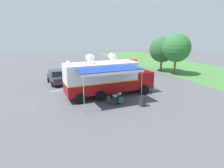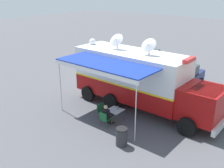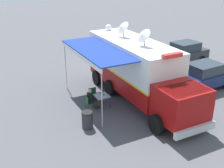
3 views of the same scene
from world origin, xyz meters
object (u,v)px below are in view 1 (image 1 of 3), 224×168
Objects in this scene: water_bottle at (118,94)px; folding_chair_at_table at (120,101)px; command_truck at (108,77)px; folding_chair_beside_table at (110,100)px; car_behind_truck at (98,77)px; folding_table at (117,96)px; car_far_corner at (57,77)px; trash_bin at (142,101)px; seated_responder at (120,98)px.

folding_chair_at_table is at bearing -10.92° from water_bottle.
folding_chair_beside_table is (2.56, -0.87, -1.43)m from command_truck.
folding_table is at bearing -4.92° from car_behind_truck.
water_bottle is 0.26× the size of folding_chair_at_table.
command_truck is 8.27m from car_far_corner.
trash_bin is 0.21× the size of car_behind_truck.
folding_table is at bearing -0.42° from command_truck.
car_behind_truck is 5.25m from car_far_corner.
command_truck is 10.93× the size of folding_chair_beside_table.
car_behind_truck reaches higher than folding_table.
car_behind_truck is (-8.00, 0.68, 0.37)m from folding_chair_at_table.
water_bottle is at bearing -4.12° from car_behind_truck.
folding_chair_at_table is at bearing -4.57° from folding_table.
car_far_corner is (-10.26, -4.06, 0.37)m from folding_chair_at_table.
command_truck is at bearing -156.72° from trash_bin.
folding_chair_at_table is 0.23m from seated_responder.
folding_table is 2.38m from trash_bin.
command_truck is 2.55m from water_bottle.
folding_chair_beside_table is 0.96× the size of trash_bin.
trash_bin reaches higher than folding_table.
folding_chair_at_table is at bearing 51.52° from folding_chair_beside_table.
car_behind_truck is at bearing -172.77° from trash_bin.
folding_chair_at_table is at bearing 0.40° from seated_responder.
trash_bin is 12.54m from car_far_corner.
seated_responder reaches higher than folding_chair_at_table.
trash_bin is at bearing 60.90° from folding_chair_beside_table.
water_bottle is at bearing 169.08° from folding_chair_at_table.
trash_bin is at bearing 27.89° from car_far_corner.
folding_table is 10.32m from car_far_corner.
water_bottle reaches higher than folding_chair_at_table.
folding_chair_beside_table is at bearing -11.26° from car_behind_truck.
command_truck is 2.19× the size of car_far_corner.
seated_responder reaches higher than trash_bin.
trash_bin is (1.62, 1.74, -0.22)m from folding_table.
folding_chair_at_table is 0.96× the size of trash_bin.
water_bottle is 0.05× the size of car_far_corner.
folding_table is at bearing -132.90° from trash_bin.
water_bottle reaches higher than trash_bin.
folding_table is (2.38, -0.02, -1.27)m from command_truck.
folding_table is at bearing 173.90° from seated_responder.
car_far_corner reaches higher than trash_bin.
car_far_corner is at bearing -158.05° from seated_responder.
command_truck is 3.26m from seated_responder.
trash_bin is at bearing 47.10° from folding_table.
folding_table is 0.19× the size of car_behind_truck.
car_behind_truck is at bearing 175.88° from water_bottle.
car_far_corner is (-11.08, -5.86, 0.42)m from trash_bin.
trash_bin is (0.82, 1.80, -0.06)m from folding_chair_at_table.
car_far_corner is at bearing -152.11° from trash_bin.
folding_table is at bearing -50.95° from water_bottle.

